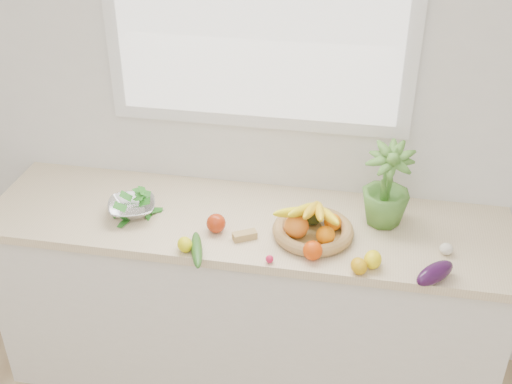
% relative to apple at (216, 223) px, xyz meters
% --- Properties ---
extents(back_wall, '(4.50, 0.02, 2.70)m').
position_rel_apple_xyz_m(back_wall, '(0.10, 0.41, 0.41)').
color(back_wall, white).
rests_on(back_wall, ground).
extents(counter_cabinet, '(2.20, 0.58, 0.86)m').
position_rel_apple_xyz_m(counter_cabinet, '(0.10, 0.11, -0.51)').
color(counter_cabinet, silver).
rests_on(counter_cabinet, ground).
extents(countertop, '(2.24, 0.62, 0.04)m').
position_rel_apple_xyz_m(countertop, '(0.10, 0.11, -0.06)').
color(countertop, beige).
rests_on(countertop, counter_cabinet).
extents(window_frame, '(1.30, 0.03, 1.10)m').
position_rel_apple_xyz_m(window_frame, '(0.10, 0.40, 0.81)').
color(window_frame, white).
rests_on(window_frame, back_wall).
extents(window_pane, '(1.18, 0.01, 0.98)m').
position_rel_apple_xyz_m(window_pane, '(0.10, 0.38, 0.81)').
color(window_pane, white).
rests_on(window_pane, window_frame).
extents(orange_loose, '(0.08, 0.08, 0.08)m').
position_rel_apple_xyz_m(orange_loose, '(0.41, -0.11, -0.00)').
color(orange_loose, '#DC4206').
rests_on(orange_loose, countertop).
extents(lemon_a, '(0.09, 0.09, 0.06)m').
position_rel_apple_xyz_m(lemon_a, '(-0.09, -0.15, -0.01)').
color(lemon_a, yellow).
rests_on(lemon_a, countertop).
extents(lemon_b, '(0.07, 0.09, 0.07)m').
position_rel_apple_xyz_m(lemon_b, '(0.64, -0.12, -0.01)').
color(lemon_b, yellow).
rests_on(lemon_b, countertop).
extents(lemon_c, '(0.09, 0.10, 0.06)m').
position_rel_apple_xyz_m(lemon_c, '(0.59, -0.17, -0.01)').
color(lemon_c, '#D3990B').
rests_on(lemon_c, countertop).
extents(apple, '(0.10, 0.10, 0.08)m').
position_rel_apple_xyz_m(apple, '(0.00, 0.00, 0.00)').
color(apple, '#A92C0D').
rests_on(apple, countertop).
extents(ginger, '(0.10, 0.08, 0.03)m').
position_rel_apple_xyz_m(ginger, '(0.13, -0.03, -0.02)').
color(ginger, tan).
rests_on(ginger, countertop).
extents(garlic_a, '(0.07, 0.07, 0.05)m').
position_rel_apple_xyz_m(garlic_a, '(0.45, 0.11, -0.02)').
color(garlic_a, white).
rests_on(garlic_a, countertop).
extents(garlic_b, '(0.06, 0.06, 0.05)m').
position_rel_apple_xyz_m(garlic_b, '(0.31, 0.14, -0.02)').
color(garlic_b, white).
rests_on(garlic_b, countertop).
extents(garlic_c, '(0.07, 0.07, 0.04)m').
position_rel_apple_xyz_m(garlic_c, '(0.92, 0.02, -0.02)').
color(garlic_c, white).
rests_on(garlic_c, countertop).
extents(eggplant, '(0.18, 0.18, 0.07)m').
position_rel_apple_xyz_m(eggplant, '(0.87, -0.17, -0.00)').
color(eggplant, '#2E0E34').
rests_on(eggplant, countertop).
extents(cucumber, '(0.11, 0.24, 0.04)m').
position_rel_apple_xyz_m(cucumber, '(-0.04, -0.17, -0.02)').
color(cucumber, '#185017').
rests_on(cucumber, countertop).
extents(radish, '(0.03, 0.03, 0.03)m').
position_rel_apple_xyz_m(radish, '(0.25, -0.17, -0.02)').
color(radish, '#D11A45').
rests_on(radish, countertop).
extents(potted_herb, '(0.23, 0.23, 0.36)m').
position_rel_apple_xyz_m(potted_herb, '(0.67, 0.19, 0.14)').
color(potted_herb, '#487D2D').
rests_on(potted_herb, countertop).
extents(fruit_basket, '(0.38, 0.38, 0.18)m').
position_rel_apple_xyz_m(fruit_basket, '(0.39, 0.04, 0.01)').
color(fruit_basket, tan).
rests_on(fruit_basket, countertop).
extents(colander_with_spinach, '(0.26, 0.26, 0.11)m').
position_rel_apple_xyz_m(colander_with_spinach, '(-0.38, 0.05, 0.02)').
color(colander_with_spinach, silver).
rests_on(colander_with_spinach, countertop).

